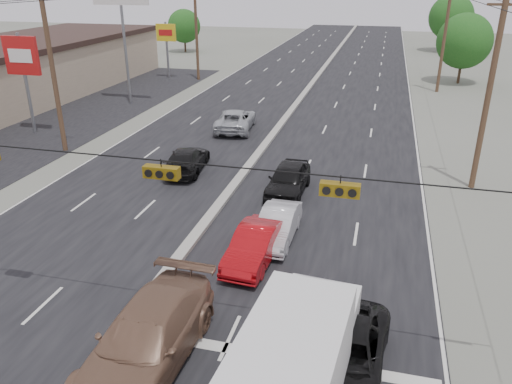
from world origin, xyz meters
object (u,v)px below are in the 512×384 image
utility_pole_right_b (489,93)px  tan_sedan (147,339)px  tree_right_mid (464,41)px  box_truck (297,364)px  pole_sign_mid (22,61)px  tree_left_far (184,26)px  oncoming_near (187,160)px  utility_pole_right_c (444,38)px  black_suv (344,355)px  queue_car_a (288,179)px  queue_car_b (277,226)px  red_sedan (255,246)px  utility_pole_left_c (196,31)px  oncoming_far (235,120)px  tree_right_far (451,17)px  pole_sign_far (166,37)px  utility_pole_left_b (53,72)px

utility_pole_right_b → tan_sedan: bearing=-123.7°
utility_pole_right_b → tree_right_mid: (2.50, 30.00, -0.77)m
box_truck → tree_right_mid: bearing=83.9°
box_truck → pole_sign_mid: bearing=143.1°
utility_pole_right_b → tan_sedan: 20.45m
tree_left_far → oncoming_near: tree_left_far is taller
utility_pole_right_c → tree_right_mid: (2.50, 5.00, -0.77)m
utility_pole_right_b → black_suv: 17.20m
tree_left_far → queue_car_a: tree_left_far is taller
tree_left_far → tan_sedan: 66.00m
queue_car_b → box_truck: bearing=-74.2°
utility_pole_right_b → oncoming_near: (-15.85, -1.54, -4.41)m
red_sedan → utility_pole_right_c: bearing=78.9°
tree_right_mid → utility_pole_left_c: bearing=-169.7°
red_sedan → black_suv: (4.00, -5.38, -0.01)m
tree_right_mid → queue_car_b: 40.20m
queue_car_a → red_sedan: bearing=-88.9°
utility_pole_right_c → oncoming_far: (-15.52, -17.66, -4.35)m
pole_sign_mid → tree_left_far: pole_sign_mid is taller
tree_right_mid → queue_car_a: 35.57m
oncoming_near → tree_right_far: bearing=-115.9°
pole_sign_mid → oncoming_far: pole_sign_mid is taller
tree_right_mid → tan_sedan: bearing=-106.3°
utility_pole_right_b → utility_pole_right_c: bearing=90.0°
queue_car_b → oncoming_far: oncoming_far is taller
black_suv → pole_sign_mid: bearing=145.5°
utility_pole_left_c → pole_sign_far: utility_pole_left_c is taller
utility_pole_left_c → tan_sedan: size_ratio=1.64×
tree_right_mid → oncoming_near: (-18.35, -31.54, -3.64)m
tree_left_far → oncoming_far: tree_left_far is taller
tan_sedan → pole_sign_mid: bearing=134.7°
utility_pole_left_c → tree_right_far: bearing=46.5°
utility_pole_right_b → oncoming_near: bearing=-174.4°
utility_pole_right_b → red_sedan: 14.69m
utility_pole_left_b → tan_sedan: (13.90, -16.65, -4.22)m
tree_left_far → queue_car_a: (25.00, -48.30, -2.93)m
utility_pole_right_c → queue_car_b: bearing=-105.1°
oncoming_near → tan_sedan: bearing=100.5°
utility_pole_right_b → pole_sign_mid: utility_pole_right_b is taller
queue_car_a → queue_car_b: size_ratio=1.12×
tan_sedan → oncoming_far: size_ratio=1.12×
utility_pole_left_b → box_truck: (18.43, -17.40, -3.47)m
pole_sign_mid → tree_right_far: 61.59m
oncoming_far → tree_right_mid: bearing=-135.7°
tree_right_far → utility_pole_left_b: bearing=-117.4°
tree_left_far → box_truck: 68.39m
pole_sign_mid → oncoming_far: bearing=17.2°
utility_pole_right_b → oncoming_far: bearing=154.7°
red_sedan → black_suv: 6.70m
black_suv → queue_car_b: bearing=118.9°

